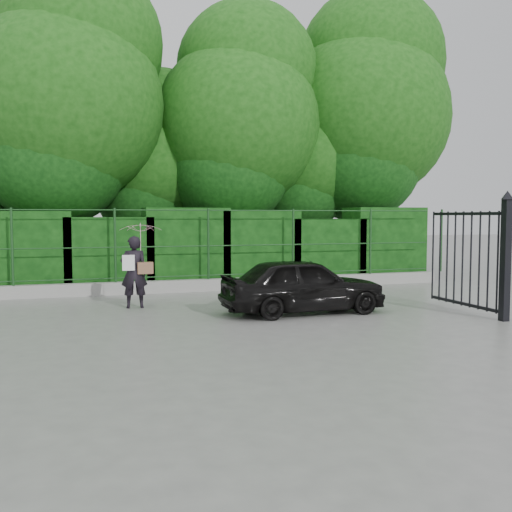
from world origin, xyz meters
name	(u,v)px	position (x,y,z in m)	size (l,w,h in m)	color
ground	(242,323)	(0.00, 0.00, 0.00)	(80.00, 80.00, 0.00)	gray
kerb	(193,286)	(0.00, 4.50, 0.15)	(14.00, 0.25, 0.30)	#9E9E99
fence	(201,244)	(0.22, 4.50, 1.20)	(14.13, 0.06, 1.80)	#1A421B
hedge	(186,249)	(0.01, 5.50, 1.01)	(14.20, 1.20, 2.16)	black
trees	(208,128)	(1.14, 7.74, 4.62)	(17.10, 6.15, 8.08)	black
gate	(488,254)	(4.60, -0.72, 1.19)	(0.22, 2.33, 2.36)	black
woman	(139,252)	(-1.56, 2.36, 1.17)	(0.88, 0.90, 1.77)	black
car	(303,285)	(1.45, 0.70, 0.55)	(1.30, 3.24, 1.10)	black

